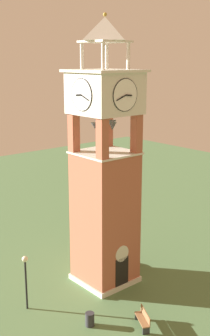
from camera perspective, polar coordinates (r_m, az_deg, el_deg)
name	(u,v)px	position (r m, az deg, el deg)	size (l,w,h in m)	color
ground	(105,280)	(30.65, 0.00, -14.52)	(80.00, 80.00, 0.00)	#517547
clock_tower	(105,180)	(27.93, 0.00, -1.53)	(3.97, 3.97, 17.40)	#AD5B42
park_bench	(143,319)	(25.92, 5.07, -19.21)	(1.13, 1.62, 0.95)	brown
lamp_post	(26,272)	(26.82, -10.45, -13.36)	(0.36, 0.36, 3.45)	black
trash_bin	(90,319)	(25.95, -2.02, -19.33)	(0.52, 0.52, 0.80)	#2D2D33
shrub_near_entry	(122,261)	(32.37, 2.28, -12.21)	(1.27, 1.27, 0.69)	#234C28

